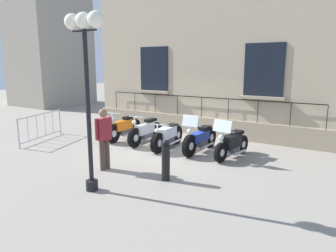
% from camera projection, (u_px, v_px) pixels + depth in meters
% --- Properties ---
extents(ground_plane, '(60.00, 60.00, 0.00)m').
position_uv_depth(ground_plane, '(169.00, 148.00, 10.93)').
color(ground_plane, gray).
extents(building_facade, '(0.82, 10.98, 6.47)m').
position_uv_depth(building_facade, '(207.00, 58.00, 12.72)').
color(building_facade, tan).
rests_on(building_facade, ground_plane).
extents(motorcycle_orange, '(2.04, 0.59, 1.12)m').
position_uv_depth(motorcycle_orange, '(124.00, 128.00, 12.14)').
color(motorcycle_orange, black).
rests_on(motorcycle_orange, ground_plane).
extents(motorcycle_silver, '(2.01, 0.59, 1.10)m').
position_uv_depth(motorcycle_silver, '(146.00, 132.00, 11.47)').
color(motorcycle_silver, black).
rests_on(motorcycle_silver, ground_plane).
extents(motorcycle_white, '(2.11, 0.74, 0.95)m').
position_uv_depth(motorcycle_white, '(167.00, 136.00, 10.89)').
color(motorcycle_white, black).
rests_on(motorcycle_white, ground_plane).
extents(motorcycle_blue, '(2.15, 0.67, 1.33)m').
position_uv_depth(motorcycle_blue, '(200.00, 139.00, 10.40)').
color(motorcycle_blue, black).
rests_on(motorcycle_blue, ground_plane).
extents(motorcycle_black, '(1.91, 0.75, 1.27)m').
position_uv_depth(motorcycle_black, '(232.00, 144.00, 9.73)').
color(motorcycle_black, black).
rests_on(motorcycle_black, ground_plane).
extents(lamppost, '(0.35, 1.05, 3.95)m').
position_uv_depth(lamppost, '(86.00, 57.00, 6.72)').
color(lamppost, black).
rests_on(lamppost, ground_plane).
extents(crowd_barrier, '(2.36, 0.77, 1.05)m').
position_uv_depth(crowd_barrier, '(41.00, 126.00, 11.94)').
color(crowd_barrier, '#B7B7BF').
rests_on(crowd_barrier, ground_plane).
extents(bollard, '(0.21, 0.21, 1.05)m').
position_uv_depth(bollard, '(166.00, 160.00, 7.82)').
color(bollard, black).
rests_on(bollard, ground_plane).
extents(pedestrian_standing, '(0.52, 0.30, 1.70)m').
position_uv_depth(pedestrian_standing, '(104.00, 136.00, 8.54)').
color(pedestrian_standing, '#47382D').
rests_on(pedestrian_standing, ground_plane).
extents(distant_building, '(4.71, 4.09, 12.47)m').
position_uv_depth(distant_building, '(48.00, 15.00, 21.91)').
color(distant_building, '#9E9384').
rests_on(distant_building, ground_plane).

